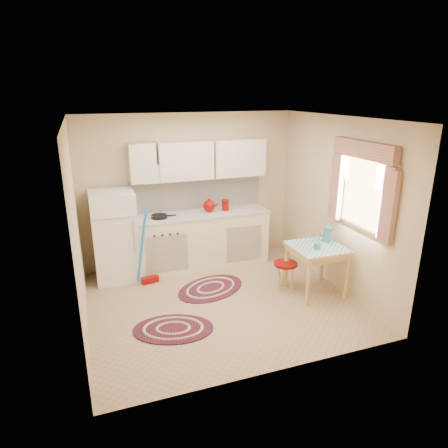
{
  "coord_description": "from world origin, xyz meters",
  "views": [
    {
      "loc": [
        -1.65,
        -4.73,
        2.82
      ],
      "look_at": [
        0.13,
        0.25,
        1.05
      ],
      "focal_mm": 32.0,
      "sensor_mm": 36.0,
      "label": 1
    }
  ],
  "objects_px": {
    "fridge": "(115,236)",
    "table": "(316,270)",
    "base_cabinets": "(200,240)",
    "stool": "(285,276)"
  },
  "relations": [
    {
      "from": "stool",
      "to": "table",
      "type": "bearing_deg",
      "value": -34.7
    },
    {
      "from": "fridge",
      "to": "stool",
      "type": "distance_m",
      "value": 2.66
    },
    {
      "from": "base_cabinets",
      "to": "stool",
      "type": "height_order",
      "value": "base_cabinets"
    },
    {
      "from": "base_cabinets",
      "to": "table",
      "type": "xyz_separation_m",
      "value": [
        1.29,
        -1.52,
        -0.08
      ]
    },
    {
      "from": "fridge",
      "to": "table",
      "type": "height_order",
      "value": "fridge"
    },
    {
      "from": "fridge",
      "to": "base_cabinets",
      "type": "distance_m",
      "value": 1.4
    },
    {
      "from": "fridge",
      "to": "base_cabinets",
      "type": "height_order",
      "value": "fridge"
    },
    {
      "from": "base_cabinets",
      "to": "stool",
      "type": "distance_m",
      "value": 1.59
    },
    {
      "from": "base_cabinets",
      "to": "table",
      "type": "bearing_deg",
      "value": -49.55
    },
    {
      "from": "table",
      "to": "stool",
      "type": "height_order",
      "value": "table"
    }
  ]
}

